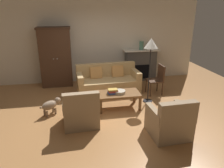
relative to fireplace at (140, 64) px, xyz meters
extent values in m
plane|color=#B27A47|center=(-1.55, -2.30, -0.57)|extent=(9.60, 9.60, 0.00)
cube|color=silver|center=(-1.55, 0.25, 0.83)|extent=(7.20, 0.10, 2.80)
cube|color=#4C4947|center=(0.00, 0.00, -0.03)|extent=(1.10, 0.36, 1.08)
cube|color=black|center=(0.00, -0.18, -0.23)|extent=(0.60, 0.01, 0.52)
cube|color=white|center=(0.00, -0.02, 0.53)|extent=(1.26, 0.48, 0.04)
cube|color=#472D1E|center=(-2.95, -0.08, 0.37)|extent=(1.00, 0.52, 1.88)
cube|color=#3C271A|center=(-2.95, -0.08, 1.34)|extent=(1.06, 0.55, 0.06)
sphere|color=#ADAFB5|center=(-3.01, -0.35, 0.41)|extent=(0.04, 0.04, 0.04)
sphere|color=#ADAFB5|center=(-2.89, -0.35, 0.41)|extent=(0.04, 0.04, 0.04)
cube|color=tan|center=(-1.35, -1.05, -0.35)|extent=(1.95, 0.96, 0.44)
cube|color=tan|center=(-1.37, -0.71, 0.08)|extent=(1.91, 0.30, 0.42)
cube|color=tan|center=(-2.23, -1.10, -0.02)|extent=(0.21, 0.81, 0.22)
cube|color=tan|center=(-0.47, -0.99, -0.02)|extent=(0.21, 0.81, 0.22)
cube|color=tan|center=(-1.71, -0.87, 0.04)|extent=(0.37, 0.21, 0.37)
cube|color=tan|center=(-1.02, -0.83, 0.04)|extent=(0.37, 0.21, 0.37)
cube|color=brown|center=(-1.26, -2.16, -0.17)|extent=(1.10, 0.60, 0.05)
cube|color=brown|center=(-1.77, -2.42, -0.38)|extent=(0.06, 0.06, 0.37)
cube|color=brown|center=(-0.75, -2.42, -0.38)|extent=(0.06, 0.06, 0.37)
cube|color=brown|center=(-1.77, -1.90, -0.38)|extent=(0.06, 0.06, 0.37)
cube|color=brown|center=(-0.75, -1.90, -0.38)|extent=(0.06, 0.06, 0.37)
cylinder|color=beige|center=(-1.24, -2.19, -0.11)|extent=(0.30, 0.30, 0.07)
cube|color=#38569E|center=(-1.42, -2.19, -0.13)|extent=(0.26, 0.19, 0.05)
cube|color=#B73833|center=(-1.41, -2.18, -0.08)|extent=(0.25, 0.18, 0.05)
cube|color=gold|center=(-1.42, -2.18, -0.04)|extent=(0.24, 0.17, 0.03)
cylinder|color=slate|center=(0.00, -0.02, 0.70)|extent=(0.15, 0.15, 0.29)
cylinder|color=#A86042|center=(0.38, -0.02, 0.63)|extent=(0.14, 0.14, 0.16)
cube|color=#997F60|center=(-2.28, -2.82, -0.36)|extent=(0.80, 0.80, 0.42)
cube|color=#997F60|center=(-2.26, -3.13, 0.08)|extent=(0.77, 0.20, 0.46)
cube|color=#997F60|center=(-1.95, -2.81, -0.05)|extent=(0.15, 0.70, 0.20)
cube|color=#997F60|center=(-2.61, -2.84, -0.05)|extent=(0.15, 0.70, 0.20)
cube|color=#997F60|center=(-0.50, -3.59, -0.36)|extent=(0.79, 0.79, 0.42)
cube|color=#997F60|center=(-0.49, -3.90, 0.08)|extent=(0.77, 0.20, 0.46)
cube|color=#997F60|center=(-0.17, -3.58, -0.05)|extent=(0.15, 0.70, 0.20)
cube|color=#997F60|center=(-0.83, -3.61, -0.05)|extent=(0.15, 0.70, 0.20)
cube|color=#472D1E|center=(0.02, -1.41, -0.14)|extent=(0.45, 0.45, 0.04)
cylinder|color=#472D1E|center=(-0.18, -1.23, -0.36)|extent=(0.04, 0.04, 0.41)
cylinder|color=#472D1E|center=(-0.17, -1.60, -0.36)|extent=(0.04, 0.04, 0.41)
cylinder|color=#472D1E|center=(0.20, -1.21, -0.36)|extent=(0.04, 0.04, 0.41)
cylinder|color=#472D1E|center=(0.21, -1.59, -0.36)|extent=(0.04, 0.04, 0.41)
cube|color=#472D1E|center=(0.22, -1.40, 0.11)|extent=(0.05, 0.44, 0.45)
cylinder|color=black|center=(-0.36, -1.93, -0.56)|extent=(0.26, 0.26, 0.02)
cylinder|color=black|center=(-0.36, -1.93, 0.20)|extent=(0.03, 0.03, 1.54)
cone|color=white|center=(-0.36, -1.93, 1.08)|extent=(0.36, 0.36, 0.26)
ellipsoid|color=gray|center=(-3.02, -2.25, -0.32)|extent=(0.44, 0.40, 0.22)
sphere|color=gray|center=(-2.83, -2.11, -0.26)|extent=(0.15, 0.15, 0.15)
cylinder|color=gray|center=(-2.96, -2.13, -0.50)|extent=(0.06, 0.06, 0.14)
cylinder|color=gray|center=(-2.89, -2.22, -0.50)|extent=(0.06, 0.06, 0.14)
cylinder|color=gray|center=(-3.15, -2.27, -0.50)|extent=(0.06, 0.06, 0.14)
cylinder|color=gray|center=(-3.09, -2.36, -0.50)|extent=(0.06, 0.06, 0.14)
sphere|color=gray|center=(-3.21, -2.38, -0.30)|extent=(0.06, 0.06, 0.06)
camera|label=1|loc=(-2.33, -7.18, 1.97)|focal=33.97mm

